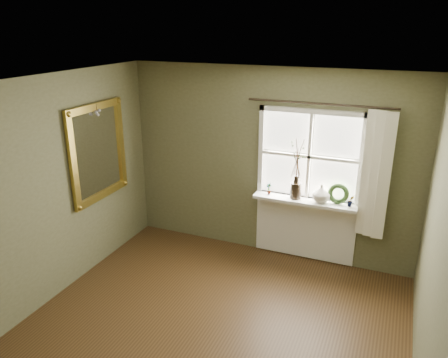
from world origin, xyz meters
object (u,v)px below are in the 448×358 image
wreath (338,196)px  cream_vase (321,193)px  dark_jug (296,191)px  gilt_mirror (98,152)px

wreath → cream_vase: bearing=-173.1°
dark_jug → wreath: bearing=4.2°
wreath → dark_jug: bearing=-179.7°
dark_jug → gilt_mirror: gilt_mirror is taller
dark_jug → cream_vase: bearing=0.0°
dark_jug → gilt_mirror: bearing=-158.5°
wreath → gilt_mirror: gilt_mirror is taller
dark_jug → gilt_mirror: (-2.39, -0.94, 0.52)m
dark_jug → wreath: wreath is taller
dark_jug → cream_vase: cream_vase is taller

